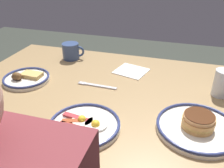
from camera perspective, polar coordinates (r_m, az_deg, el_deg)
name	(u,v)px	position (r m, az deg, el deg)	size (l,w,h in m)	color
dining_table	(97,107)	(1.10, -3.61, -5.37)	(1.24, 0.92, 0.75)	#997A4F
plate_near_main	(26,78)	(1.21, -19.54, 1.33)	(0.21, 0.21, 0.05)	silver
plate_center_pancakes	(85,125)	(0.85, -6.42, -9.49)	(0.25, 0.25, 0.04)	silver
plate_far_companion	(197,126)	(0.88, 19.38, -9.27)	(0.28, 0.28, 0.06)	silver
coffee_mug	(71,51)	(1.39, -9.55, 7.64)	(0.12, 0.09, 0.09)	#334772
drinking_glass	(222,84)	(1.11, 24.38, -0.07)	(0.07, 0.07, 0.11)	silver
paper_napkin	(131,71)	(1.24, 4.52, 3.05)	(0.15, 0.14, 0.00)	white
fork_near	(97,86)	(1.10, -3.55, -0.36)	(0.19, 0.02, 0.01)	silver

